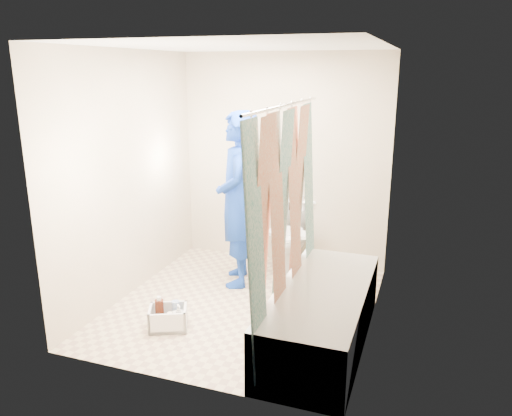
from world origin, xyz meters
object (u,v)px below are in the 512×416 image
(toilet, at_px, (292,236))
(cleaning_caddy, at_px, (169,318))
(plumber, at_px, (237,200))
(bathtub, at_px, (322,314))

(toilet, bearing_deg, cleaning_caddy, -110.69)
(cleaning_caddy, bearing_deg, toilet, 44.85)
(toilet, height_order, plumber, plumber)
(toilet, height_order, cleaning_caddy, toilet)
(cleaning_caddy, bearing_deg, plumber, 55.34)
(plumber, bearing_deg, cleaning_caddy, -31.47)
(bathtub, distance_m, toilet, 1.65)
(bathtub, height_order, plumber, plumber)
(bathtub, relative_size, toilet, 2.26)
(plumber, height_order, cleaning_caddy, plumber)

